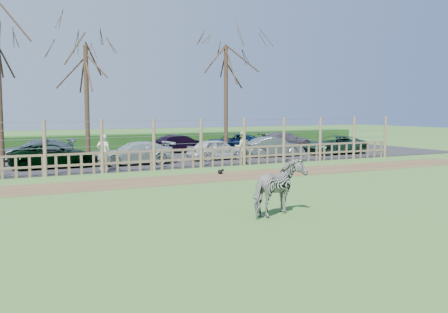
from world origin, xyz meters
name	(u,v)px	position (x,y,z in m)	size (l,w,h in m)	color
ground	(231,196)	(0.00, 0.00, 0.00)	(120.00, 120.00, 0.00)	#698D47
dirt_strip	(181,179)	(0.00, 4.50, 0.01)	(34.00, 2.80, 0.01)	brown
asphalt	(119,158)	(0.00, 14.50, 0.02)	(44.00, 13.00, 0.04)	#232326
hedge	(93,143)	(0.00, 21.50, 0.55)	(46.00, 2.00, 1.10)	#1E4716
fence	(154,154)	(0.00, 8.00, 0.80)	(30.16, 0.16, 2.50)	brown
tree_mid	(86,75)	(-2.00, 13.50, 4.87)	(4.80, 4.80, 6.83)	#3D2B1E
tree_right	(226,74)	(7.00, 14.00, 5.24)	(4.80, 4.80, 7.35)	#3D2B1E
zebra	(279,188)	(-0.29, -3.40, 0.78)	(0.84, 1.84, 1.56)	gray
visitor_a	(104,152)	(-2.24, 8.84, 0.90)	(0.63, 0.41, 1.72)	silver
visitor_b	(242,147)	(5.18, 8.53, 0.90)	(0.84, 0.65, 1.72)	beige
crow	(221,172)	(2.22, 5.26, 0.12)	(0.30, 0.22, 0.24)	black
car_2	(54,156)	(-4.21, 11.07, 0.64)	(1.99, 4.32, 1.20)	black
car_3	(135,153)	(-0.17, 10.64, 0.64)	(1.68, 4.13, 1.20)	#AFC1BC
car_4	(217,149)	(4.82, 10.92, 0.64)	(1.42, 3.52, 1.20)	silver
car_5	(273,147)	(8.79, 11.07, 0.64)	(1.27, 3.64, 1.20)	slate
car_6	(334,145)	(13.32, 10.76, 0.64)	(1.99, 4.32, 1.20)	#214735
car_9	(37,149)	(-4.45, 15.64, 0.64)	(1.68, 4.13, 1.20)	slate
car_11	(181,144)	(4.75, 16.32, 0.64)	(1.27, 3.64, 1.20)	black
car_12	(233,142)	(8.61, 15.98, 0.64)	(1.99, 4.32, 1.20)	#0C204C
car_13	(286,140)	(13.25, 16.29, 0.64)	(1.68, 4.13, 1.20)	#635964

